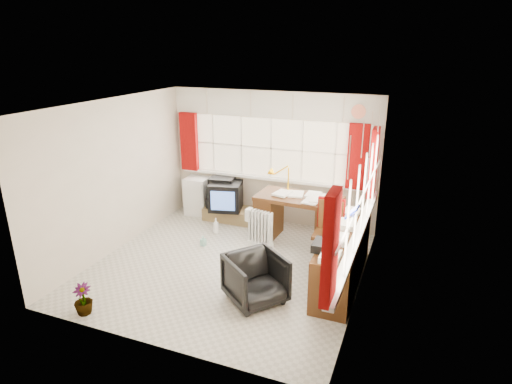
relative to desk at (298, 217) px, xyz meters
The scene contains 20 objects.
ground 1.55m from the desk, 120.92° to the right, with size 4.00×4.00×0.00m, color beige.
room_walls 1.81m from the desk, 120.92° to the right, with size 4.00×4.00×4.00m.
window_back 1.13m from the desk, 138.27° to the left, with size 3.70×0.12×3.60m.
window_right 1.80m from the desk, 46.92° to the right, with size 0.12×3.70×3.60m.
curtains 1.06m from the desk, 64.10° to the right, with size 3.83×3.83×1.15m.
overhead_cabinets 1.82m from the desk, 52.40° to the right, with size 3.98×3.98×0.48m.
desk is the anchor object (origin of this frame).
desk_lamp 0.77m from the desk, 144.06° to the left, with size 0.19×0.16×0.48m.
task_chair 0.84m from the desk, 39.32° to the right, with size 0.44×0.46×1.04m.
office_chair 1.99m from the desk, 90.35° to the right, with size 0.70×0.73×0.66m, color black.
radiator 0.72m from the desk, 141.48° to the right, with size 0.45×0.25×0.64m.
credenza 1.44m from the desk, 47.73° to the right, with size 0.50×2.00×0.85m.
file_tray 1.85m from the desk, 63.98° to the right, with size 0.26×0.33×0.11m, color black.
tv_bench 1.43m from the desk, 160.91° to the left, with size 1.40×0.50×0.25m, color olive.
crt_tv 1.59m from the desk, 167.10° to the left, with size 0.70×0.67×0.54m.
hifi_stack 1.74m from the desk, 164.72° to the left, with size 0.62×0.45×0.59m.
mini_fridge 2.33m from the desk, 166.76° to the left, with size 0.48×0.48×0.76m.
spray_bottle_a 1.54m from the desk, behind, with size 0.11×0.11×0.28m, color white.
spray_bottle_b 1.69m from the desk, 152.38° to the right, with size 0.08×0.08×0.18m, color #82C2B3.
flower_vase 3.65m from the desk, 122.54° to the right, with size 0.23×0.23×0.42m, color black.
Camera 1 is at (2.58, -5.36, 3.29)m, focal length 30.00 mm.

